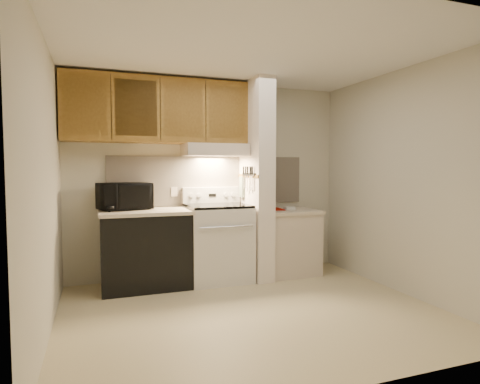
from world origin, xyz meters
name	(u,v)px	position (x,y,z in m)	size (l,w,h in m)	color
floor	(252,311)	(0.00, 0.00, 0.00)	(3.60, 3.60, 0.00)	#CBBB8F
ceiling	(252,51)	(0.00, 0.00, 2.50)	(3.60, 3.60, 0.00)	white
wall_back	(210,179)	(0.00, 1.50, 1.25)	(3.60, 0.02, 2.50)	beige
wall_left	(45,187)	(-1.80, 0.00, 1.25)	(0.02, 3.00, 2.50)	beige
wall_right	(403,182)	(1.80, 0.00, 1.25)	(0.02, 3.00, 2.50)	beige
backsplash	(210,181)	(0.00, 1.49, 1.24)	(2.60, 0.02, 0.63)	beige
range_body	(218,244)	(0.00, 1.16, 0.46)	(0.76, 0.65, 0.92)	silver
oven_window	(226,245)	(0.00, 0.84, 0.50)	(0.50, 0.01, 0.30)	black
oven_handle	(227,227)	(0.00, 0.80, 0.72)	(0.02, 0.02, 0.65)	silver
cooktop	(218,206)	(0.00, 1.16, 0.94)	(0.74, 0.64, 0.03)	black
range_backguard	(211,195)	(0.00, 1.44, 1.05)	(0.76, 0.08, 0.20)	silver
range_display	(212,195)	(0.00, 1.40, 1.05)	(0.10, 0.01, 0.04)	black
range_knob_left_outer	(191,196)	(-0.28, 1.40, 1.05)	(0.05, 0.05, 0.02)	silver
range_knob_left_inner	(199,195)	(-0.18, 1.40, 1.05)	(0.05, 0.05, 0.02)	silver
range_knob_right_inner	(226,195)	(0.18, 1.40, 1.05)	(0.05, 0.05, 0.02)	silver
range_knob_right_outer	(233,195)	(0.28, 1.40, 1.05)	(0.05, 0.05, 0.02)	silver
dishwasher_front	(146,250)	(-0.88, 1.17, 0.43)	(1.00, 0.63, 0.87)	black
left_countertop	(145,212)	(-0.88, 1.17, 0.89)	(1.04, 0.67, 0.04)	beige
spoon_rest	(144,208)	(-0.87, 1.36, 0.92)	(0.24, 0.08, 0.02)	black
teal_jar	(117,205)	(-1.18, 1.39, 0.96)	(0.09, 0.09, 0.10)	#286266
outlet	(174,192)	(-0.48, 1.48, 1.10)	(0.08, 0.01, 0.12)	beige
microwave	(124,196)	(-1.10, 1.31, 1.07)	(0.57, 0.39, 0.32)	black
partition_pillar	(256,180)	(0.51, 1.15, 1.25)	(0.22, 0.70, 2.50)	white
pillar_trim	(248,176)	(0.39, 1.15, 1.30)	(0.01, 0.70, 0.04)	olive
knife_strip	(249,174)	(0.39, 1.10, 1.32)	(0.02, 0.42, 0.04)	black
knife_blade_a	(252,183)	(0.38, 0.95, 1.22)	(0.01, 0.04, 0.16)	silver
knife_handle_a	(252,170)	(0.38, 0.95, 1.37)	(0.02, 0.02, 0.10)	black
knife_blade_b	(250,183)	(0.38, 1.02, 1.21)	(0.01, 0.04, 0.18)	silver
knife_handle_b	(250,170)	(0.38, 1.02, 1.37)	(0.02, 0.02, 0.10)	black
knife_blade_c	(247,184)	(0.38, 1.11, 1.20)	(0.01, 0.04, 0.20)	silver
knife_handle_c	(248,170)	(0.38, 1.11, 1.37)	(0.02, 0.02, 0.10)	black
knife_blade_d	(245,182)	(0.38, 1.18, 1.22)	(0.01, 0.04, 0.16)	silver
knife_handle_d	(246,170)	(0.38, 1.18, 1.37)	(0.02, 0.02, 0.10)	black
knife_blade_e	(243,183)	(0.38, 1.27, 1.21)	(0.01, 0.04, 0.18)	silver
knife_handle_e	(244,170)	(0.38, 1.25, 1.37)	(0.02, 0.02, 0.10)	black
oven_mitt	(242,187)	(0.38, 1.32, 1.15)	(0.03, 0.11, 0.27)	slate
right_cab_base	(288,243)	(0.97, 1.15, 0.40)	(0.70, 0.60, 0.81)	beige
right_countertop	(288,211)	(0.97, 1.15, 0.83)	(0.74, 0.64, 0.04)	beige
red_folder	(273,209)	(0.79, 1.25, 0.86)	(0.24, 0.33, 0.01)	#980E01
white_box	(290,208)	(0.99, 1.16, 0.87)	(0.14, 0.09, 0.04)	white
range_hood	(215,150)	(0.00, 1.28, 1.62)	(0.78, 0.44, 0.15)	beige
hood_lip	(220,153)	(0.00, 1.07, 1.58)	(0.78, 0.04, 0.06)	beige
upper_cabinets	(158,111)	(-0.69, 1.32, 2.08)	(2.18, 0.33, 0.77)	olive
cab_door_a	(85,105)	(-1.51, 1.17, 2.08)	(0.46, 0.01, 0.63)	olive
cab_gap_a	(111,107)	(-1.23, 1.16, 2.08)	(0.01, 0.01, 0.73)	black
cab_door_b	(136,108)	(-0.96, 1.17, 2.08)	(0.46, 0.01, 0.63)	olive
cab_gap_b	(160,109)	(-0.69, 1.16, 2.08)	(0.01, 0.01, 0.73)	black
cab_door_c	(183,110)	(-0.42, 1.17, 2.08)	(0.46, 0.01, 0.63)	olive
cab_gap_c	(206,111)	(-0.14, 1.16, 2.08)	(0.01, 0.01, 0.73)	black
cab_door_d	(227,112)	(0.13, 1.17, 2.08)	(0.46, 0.01, 0.63)	olive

